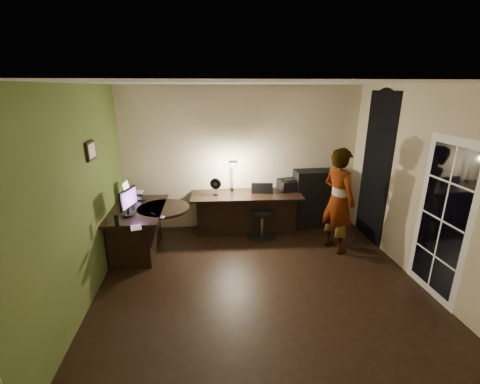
{
  "coord_description": "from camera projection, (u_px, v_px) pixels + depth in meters",
  "views": [
    {
      "loc": [
        -0.74,
        -3.95,
        2.66
      ],
      "look_at": [
        -0.15,
        1.05,
        1.0
      ],
      "focal_mm": 24.0,
      "sensor_mm": 36.0,
      "label": 1
    }
  ],
  "objects": [
    {
      "name": "floor",
      "position": [
        259.0,
        280.0,
        4.64
      ],
      "size": [
        4.5,
        4.0,
        0.01
      ],
      "primitive_type": "cube",
      "color": "black",
      "rests_on": "ground"
    },
    {
      "name": "ceiling",
      "position": [
        263.0,
        82.0,
        3.8
      ],
      "size": [
        4.5,
        4.0,
        0.01
      ],
      "primitive_type": "cube",
      "color": "silver",
      "rests_on": "floor"
    },
    {
      "name": "wall_back",
      "position": [
        242.0,
        159.0,
        6.11
      ],
      "size": [
        4.5,
        0.01,
        2.7
      ],
      "primitive_type": "cube",
      "color": "#C7B794",
      "rests_on": "floor"
    },
    {
      "name": "wall_front",
      "position": [
        309.0,
        276.0,
        2.33
      ],
      "size": [
        4.5,
        0.01,
        2.7
      ],
      "primitive_type": "cube",
      "color": "#C7B794",
      "rests_on": "floor"
    },
    {
      "name": "wall_left",
      "position": [
        81.0,
        198.0,
        3.97
      ],
      "size": [
        0.01,
        4.0,
        2.7
      ],
      "primitive_type": "cube",
      "color": "#C7B794",
      "rests_on": "floor"
    },
    {
      "name": "wall_right",
      "position": [
        420.0,
        185.0,
        4.47
      ],
      "size": [
        0.01,
        4.0,
        2.7
      ],
      "primitive_type": "cube",
      "color": "#C7B794",
      "rests_on": "floor"
    },
    {
      "name": "green_wall_overlay",
      "position": [
        83.0,
        198.0,
        3.97
      ],
      "size": [
        0.0,
        4.0,
        2.7
      ],
      "primitive_type": "cube",
      "color": "#4B5E27",
      "rests_on": "floor"
    },
    {
      "name": "arched_doorway",
      "position": [
        376.0,
        169.0,
        5.57
      ],
      "size": [
        0.01,
        0.9,
        2.6
      ],
      "primitive_type": "cube",
      "color": "black",
      "rests_on": "floor"
    },
    {
      "name": "french_door",
      "position": [
        442.0,
        221.0,
        4.04
      ],
      "size": [
        0.02,
        0.92,
        2.1
      ],
      "primitive_type": "cube",
      "color": "white",
      "rests_on": "floor"
    },
    {
      "name": "framed_picture",
      "position": [
        90.0,
        151.0,
        4.24
      ],
      "size": [
        0.04,
        0.3,
        0.25
      ],
      "primitive_type": "cube",
      "color": "black",
      "rests_on": "wall_left"
    },
    {
      "name": "desk_left",
      "position": [
        139.0,
        231.0,
        5.3
      ],
      "size": [
        0.88,
        1.39,
        0.79
      ],
      "primitive_type": "cube",
      "rotation": [
        0.0,
        0.0,
        -0.03
      ],
      "color": "black",
      "rests_on": "floor"
    },
    {
      "name": "desk_right",
      "position": [
        246.0,
        213.0,
        6.07
      ],
      "size": [
        2.07,
        0.81,
        0.77
      ],
      "primitive_type": "cube",
      "rotation": [
        0.0,
        0.0,
        -0.05
      ],
      "color": "black",
      "rests_on": "floor"
    },
    {
      "name": "cabinet",
      "position": [
        313.0,
        198.0,
        6.3
      ],
      "size": [
        0.76,
        0.39,
        1.14
      ],
      "primitive_type": "cube",
      "rotation": [
        0.0,
        0.0,
        0.02
      ],
      "color": "black",
      "rests_on": "floor"
    },
    {
      "name": "laptop_stand",
      "position": [
        135.0,
        196.0,
        5.58
      ],
      "size": [
        0.29,
        0.26,
        0.1
      ],
      "primitive_type": "cube",
      "rotation": [
        0.0,
        0.0,
        0.23
      ],
      "color": "silver",
      "rests_on": "desk_left"
    },
    {
      "name": "laptop",
      "position": [
        134.0,
        187.0,
        5.53
      ],
      "size": [
        0.32,
        0.3,
        0.2
      ],
      "primitive_type": "cube",
      "rotation": [
        0.0,
        0.0,
        -0.12
      ],
      "color": "silver",
      "rests_on": "laptop_stand"
    },
    {
      "name": "monitor",
      "position": [
        128.0,
        206.0,
        4.82
      ],
      "size": [
        0.22,
        0.46,
        0.3
      ],
      "primitive_type": "cube",
      "rotation": [
        0.0,
        0.0,
        -0.3
      ],
      "color": "black",
      "rests_on": "desk_left"
    },
    {
      "name": "mouse",
      "position": [
        163.0,
        217.0,
        4.73
      ],
      "size": [
        0.09,
        0.11,
        0.04
      ],
      "primitive_type": "ellipsoid",
      "rotation": [
        0.0,
        0.0,
        -0.28
      ],
      "color": "silver",
      "rests_on": "desk_left"
    },
    {
      "name": "phone",
      "position": [
        143.0,
        199.0,
        5.53
      ],
      "size": [
        0.12,
        0.15,
        0.01
      ],
      "primitive_type": "cube",
      "rotation": [
        0.0,
        0.0,
        0.38
      ],
      "color": "black",
      "rests_on": "desk_left"
    },
    {
      "name": "pen",
      "position": [
        154.0,
        214.0,
        4.89
      ],
      "size": [
        0.1,
        0.12,
        0.01
      ],
      "primitive_type": "cube",
      "rotation": [
        0.0,
        0.0,
        0.68
      ],
      "color": "black",
      "rests_on": "desk_left"
    },
    {
      "name": "speaker",
      "position": [
        117.0,
        220.0,
        4.43
      ],
      "size": [
        0.07,
        0.07,
        0.18
      ],
      "primitive_type": "cylinder",
      "rotation": [
        0.0,
        0.0,
        0.01
      ],
      "color": "black",
      "rests_on": "desk_left"
    },
    {
      "name": "notepad",
      "position": [
        136.0,
        228.0,
        4.42
      ],
      "size": [
        0.18,
        0.22,
        0.01
      ],
      "primitive_type": "cube",
      "rotation": [
        0.0,
        0.0,
        0.23
      ],
      "color": "silver",
      "rests_on": "desk_left"
    },
    {
      "name": "desk_fan",
      "position": [
        216.0,
        186.0,
        5.85
      ],
      "size": [
        0.23,
        0.17,
        0.31
      ],
      "primitive_type": "cube",
      "rotation": [
        0.0,
        0.0,
        -0.31
      ],
      "color": "black",
      "rests_on": "desk_right"
    },
    {
      "name": "headphones",
      "position": [
        269.0,
        188.0,
        6.12
      ],
      "size": [
        0.18,
        0.09,
        0.08
      ],
      "primitive_type": "cube",
      "rotation": [
        0.0,
        0.0,
        0.13
      ],
      "color": "navy",
      "rests_on": "desk_right"
    },
    {
      "name": "printer",
      "position": [
        291.0,
        184.0,
        6.18
      ],
      "size": [
        0.52,
        0.43,
        0.21
      ],
      "primitive_type": "cube",
      "rotation": [
        0.0,
        0.0,
        0.16
      ],
      "color": "black",
      "rests_on": "desk_right"
    },
    {
      "name": "desk_lamp",
      "position": [
        232.0,
        174.0,
        6.0
      ],
      "size": [
        0.27,
        0.35,
        0.67
      ],
      "primitive_type": "cube",
      "rotation": [
        0.0,
        0.0,
        -0.38
      ],
      "color": "black",
      "rests_on": "desk_right"
    },
    {
      "name": "office_chair",
      "position": [
        262.0,
        212.0,
        5.86
      ],
      "size": [
        0.61,
        0.61,
        0.97
      ],
      "primitive_type": "cube",
      "rotation": [
        0.0,
        0.0,
        -0.13
      ],
      "color": "black",
      "rests_on": "floor"
    },
    {
      "name": "person",
      "position": [
        338.0,
        201.0,
        5.27
      ],
      "size": [
        0.62,
        0.74,
        1.76
      ],
      "primitive_type": "imported",
      "rotation": [
        0.0,
        0.0,
        1.95
      ],
      "color": "#D8A88C",
      "rests_on": "floor"
    }
  ]
}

